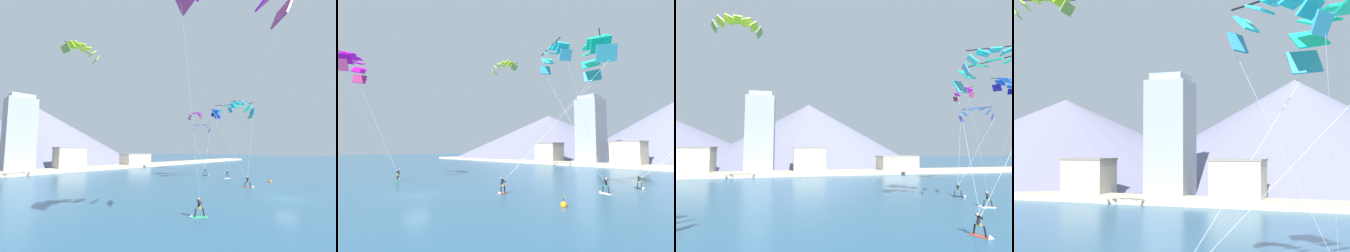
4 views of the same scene
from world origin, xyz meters
The scene contains 15 objects.
ground_plane centered at (0.00, 0.00, 0.00)m, with size 400.00×400.00×0.00m, color #2D5B7A.
kitesurfer_near_lead centered at (4.87, 6.96, 0.53)m, with size 1.00×1.77×1.76m.
kitesurfer_near_trail centered at (13.36, 21.22, 0.46)m, with size 1.63×1.37×1.68m.
kitesurfer_mid_center centered at (-13.98, 3.16, 0.53)m, with size 1.68×1.28×1.76m.
kitesurfer_far_left centered at (12.03, 15.07, 0.50)m, with size 1.78×0.85×1.74m.
parafoil_kite_near_lead centered at (12.43, 13.27, 14.44)m, with size 10.88×9.89×14.44m.
parafoil_kite_mid_center centered at (-17.37, -2.85, 17.09)m, with size 7.95×8.77×17.04m.
parafoil_kite_far_left centered at (9.61, 10.12, 14.37)m, with size 5.38×6.51×13.97m.
parafoil_kite_distant_mid_solo centered at (-15.43, 25.64, 22.54)m, with size 6.38×3.25×2.34m.
race_marker_buoy centered at (12.92, 6.59, 0.16)m, with size 0.56×0.56×1.02m.
shoreline_strip centered at (0.00, 55.35, 0.35)m, with size 180.00×10.00×0.70m, color beige.
shore_building_harbour_front centered at (-3.35, 58.33, 3.36)m, with size 8.19×5.96×6.70m.
shore_building_quay_east centered at (-30.29, 59.48, 3.37)m, with size 8.02×6.38×6.72m.
highrise_tower centered at (-15.81, 61.61, 10.27)m, with size 7.00×7.00×20.95m.
mountain_peak_west_ridge centered at (-62.82, 100.71, 11.25)m, with size 99.94×99.94×22.51m.
Camera 2 is at (25.77, -11.48, 4.71)m, focal length 28.00 mm.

